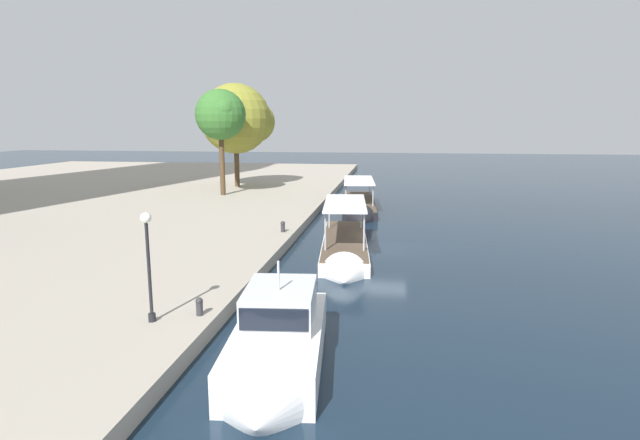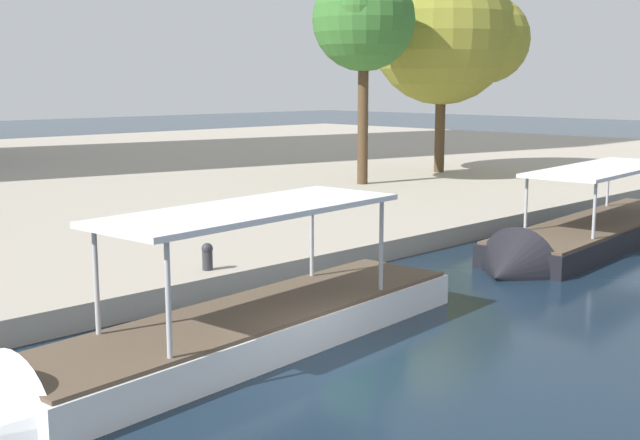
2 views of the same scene
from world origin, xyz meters
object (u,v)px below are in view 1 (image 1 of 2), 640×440
(motor_yacht_0, at_px, (276,351))
(mooring_bollard_1, at_px, (199,306))
(tour_boat_1, at_px, (345,250))
(tree_2, at_px, (221,115))
(lamp_post, at_px, (148,257))
(tour_boat_2, at_px, (359,208))
(mooring_bollard_0, at_px, (283,226))
(tree_0, at_px, (238,120))

(motor_yacht_0, xyz_separation_m, mooring_bollard_1, (2.62, 3.52, 0.36))
(tour_boat_1, height_order, tree_2, tree_2)
(mooring_bollard_1, height_order, lamp_post, lamp_post)
(lamp_post, relative_size, tree_2, 0.38)
(tour_boat_2, bearing_deg, mooring_bollard_0, -22.56)
(tour_boat_1, height_order, tree_0, tree_0)
(mooring_bollard_0, xyz_separation_m, tree_0, (24.51, 10.38, 7.12))
(motor_yacht_0, bearing_deg, tree_0, -166.90)
(mooring_bollard_0, height_order, tree_0, tree_0)
(tree_2, bearing_deg, tour_boat_1, -144.62)
(mooring_bollard_0, relative_size, tree_2, 0.07)
(tour_boat_2, height_order, tree_2, tree_2)
(tree_0, bearing_deg, lamp_post, -167.42)
(tour_boat_2, xyz_separation_m, tree_0, (11.47, 14.50, 7.90))
(tour_boat_1, bearing_deg, mooring_bollard_1, -24.58)
(tour_boat_1, relative_size, lamp_post, 3.20)
(mooring_bollard_0, bearing_deg, lamp_post, 175.15)
(tree_2, bearing_deg, mooring_bollard_1, -162.94)
(motor_yacht_0, relative_size, tree_0, 0.70)
(motor_yacht_0, relative_size, tour_boat_1, 0.63)
(motor_yacht_0, height_order, tour_boat_2, motor_yacht_0)
(motor_yacht_0, distance_m, mooring_bollard_1, 4.41)
(motor_yacht_0, distance_m, lamp_post, 5.83)
(motor_yacht_0, xyz_separation_m, tour_boat_2, (30.79, -0.47, -0.41))
(motor_yacht_0, distance_m, tree_0, 45.16)
(tour_boat_1, distance_m, mooring_bollard_1, 12.83)
(tree_0, xyz_separation_m, tree_2, (-7.79, -0.73, 0.37))
(motor_yacht_0, height_order, mooring_bollard_1, motor_yacht_0)
(lamp_post, bearing_deg, tree_0, 12.58)
(tree_0, bearing_deg, tree_2, -174.65)
(mooring_bollard_0, distance_m, lamp_post, 16.12)
(motor_yacht_0, height_order, tree_0, tree_0)
(lamp_post, bearing_deg, tree_2, 14.26)
(mooring_bollard_0, distance_m, tree_0, 27.55)
(tour_boat_1, height_order, mooring_bollard_1, tour_boat_1)
(mooring_bollard_0, xyz_separation_m, tree_2, (16.72, 9.65, 7.49))
(tour_boat_1, xyz_separation_m, tree_2, (19.77, 14.04, 8.22))
(tour_boat_2, xyz_separation_m, mooring_bollard_0, (-13.04, 4.11, 0.79))
(lamp_post, relative_size, tree_0, 0.35)
(tour_boat_2, bearing_deg, lamp_post, -15.73)
(mooring_bollard_0, relative_size, lamp_post, 0.18)
(motor_yacht_0, xyz_separation_m, tree_0, (42.26, 14.03, 7.50))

